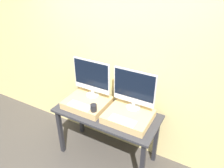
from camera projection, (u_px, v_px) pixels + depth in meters
The scene contains 9 objects.
wall_back at pixel (121, 63), 2.79m from camera, with size 8.00×0.04×2.60m.
workbench at pixel (107, 119), 2.82m from camera, with size 1.34×0.60×0.76m.
wooden_riser_left at pixel (87, 103), 2.88m from camera, with size 0.55×0.46×0.09m.
monitor_left at pixel (92, 77), 2.82m from camera, with size 0.53×0.17×0.51m.
keyboard_left at pixel (80, 106), 2.73m from camera, with size 0.31×0.12×0.01m.
mug at pixel (94, 108), 2.62m from camera, with size 0.08×0.08×0.09m.
wooden_riser_right at pixel (128, 116), 2.63m from camera, with size 0.55×0.46×0.09m.
monitor_right at pixel (134, 89), 2.57m from camera, with size 0.53×0.17×0.51m.
keyboard_right at pixel (123, 120), 2.48m from camera, with size 0.31×0.12×0.01m.
Camera 1 is at (1.13, -1.62, 2.45)m, focal length 35.00 mm.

